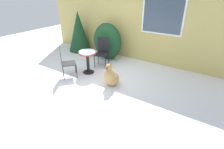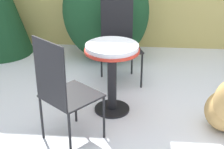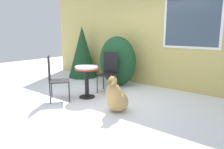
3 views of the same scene
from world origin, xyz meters
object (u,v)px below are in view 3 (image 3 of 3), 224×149
dog (116,98)px  patio_table (87,74)px  patio_chair_near_table (109,70)px  patio_chair_far_side (55,77)px

dog → patio_table: bearing=167.7°
patio_chair_near_table → dog: size_ratio=1.37×
patio_table → dog: (1.18, -0.32, -0.30)m
patio_chair_far_side → patio_table: bearing=-82.3°
patio_table → dog: patio_table is taller
patio_chair_near_table → patio_table: bearing=-110.1°
patio_table → dog: 1.26m
patio_chair_near_table → patio_chair_far_side: same height
patio_table → patio_chair_near_table: bearing=88.1°
patio_chair_near_table → dog: bearing=-62.7°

